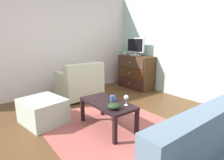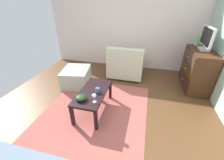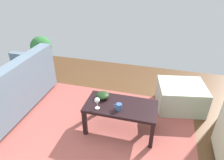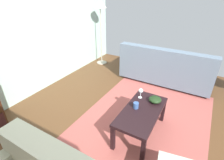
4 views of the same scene
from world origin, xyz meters
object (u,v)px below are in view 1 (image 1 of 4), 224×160
at_px(mug, 113,98).
at_px(ottoman, 43,111).
at_px(coffee_table, 108,105).
at_px(bowl_decorative, 114,106).
at_px(dresser, 136,72).
at_px(tv, 135,46).
at_px(lava_lamp, 125,50).
at_px(wine_glass, 126,98).
at_px(armchair, 80,84).

distance_m(mug, ottoman, 1.20).
height_order(coffee_table, bowl_decorative, bowl_decorative).
height_order(dresser, tv, tv).
bearing_deg(coffee_table, lava_lamp, 132.66).
bearing_deg(tv, bowl_decorative, -50.68).
height_order(coffee_table, ottoman, coffee_table).
height_order(dresser, wine_glass, dresser).
bearing_deg(bowl_decorative, wine_glass, 90.17).
relative_size(tv, bowl_decorative, 3.36).
distance_m(wine_glass, bowl_decorative, 0.24).
height_order(wine_glass, mug, wine_glass).
relative_size(coffee_table, mug, 8.24).
distance_m(coffee_table, mug, 0.14).
bearing_deg(dresser, ottoman, -77.84).
height_order(dresser, lava_lamp, lava_lamp).
xyz_separation_m(tv, coffee_table, (1.46, -2.04, -0.78)).
relative_size(armchair, ottoman, 1.28).
xyz_separation_m(coffee_table, wine_glass, (0.28, 0.14, 0.17)).
xyz_separation_m(tv, bowl_decorative, (1.74, -2.13, -0.68)).
xyz_separation_m(dresser, armchair, (-0.15, -1.67, -0.10)).
height_order(bowl_decorative, armchair, armchair).
bearing_deg(wine_glass, bowl_decorative, -89.83).
bearing_deg(coffee_table, armchair, 167.45).
bearing_deg(armchair, wine_glass, -6.51).
bearing_deg(ottoman, lava_lamp, 110.35).
height_order(coffee_table, mug, mug).
bearing_deg(lava_lamp, coffee_table, -47.34).
bearing_deg(dresser, lava_lamp, -174.02).
xyz_separation_m(lava_lamp, ottoman, (1.01, -2.72, -0.84)).
distance_m(tv, wine_glass, 2.65).
height_order(bowl_decorative, ottoman, bowl_decorative).
distance_m(lava_lamp, armchair, 1.79).
bearing_deg(dresser, coffee_table, -55.16).
bearing_deg(bowl_decorative, mug, 145.52).
relative_size(coffee_table, armchair, 1.05).
distance_m(bowl_decorative, ottoman, 1.29).
xyz_separation_m(bowl_decorative, ottoman, (-1.08, -0.66, -0.26)).
bearing_deg(tv, mug, -52.83).
distance_m(tv, mug, 2.53).
xyz_separation_m(tv, armchair, (-0.08, -1.69, -0.80)).
bearing_deg(tv, armchair, -92.71).
bearing_deg(ottoman, dresser, 102.16).
bearing_deg(coffee_table, wine_glass, 26.12).
relative_size(bowl_decorative, ottoman, 0.26).
xyz_separation_m(dresser, lava_lamp, (-0.41, -0.04, 0.60)).
relative_size(dresser, coffee_table, 1.09).
relative_size(lava_lamp, armchair, 0.37).
xyz_separation_m(coffee_table, bowl_decorative, (0.28, -0.09, 0.10)).
distance_m(tv, armchair, 1.87).
bearing_deg(coffee_table, bowl_decorative, -18.40).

